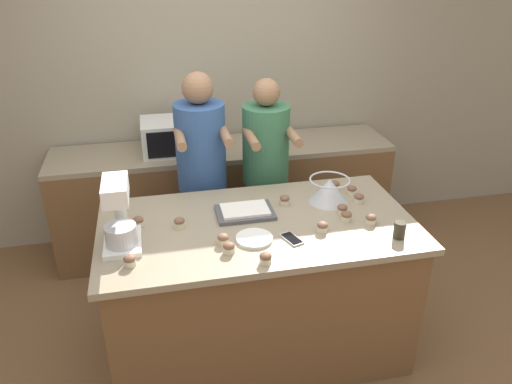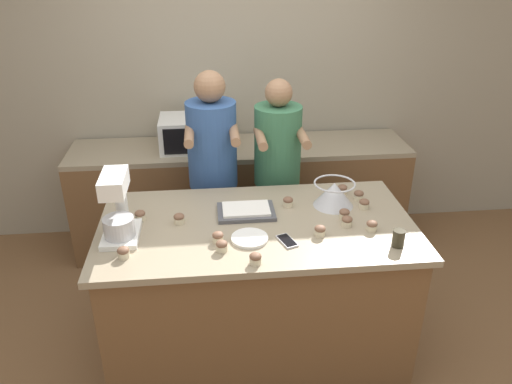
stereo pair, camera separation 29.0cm
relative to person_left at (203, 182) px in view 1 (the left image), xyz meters
name	(u,v)px [view 1 (the left image)]	position (x,y,z in m)	size (l,w,h in m)	color
ground_plane	(258,344)	(0.24, -0.78, -0.88)	(16.00, 16.00, 0.00)	brown
back_wall	(215,85)	(0.24, 0.91, 0.47)	(10.00, 0.06, 2.70)	gray
island_counter	(258,287)	(0.24, -0.78, -0.40)	(1.86, 0.99, 0.95)	brown
back_counter	(225,196)	(0.24, 0.56, -0.42)	(2.80, 0.60, 0.92)	brown
person_left	(203,182)	(0.00, 0.00, 0.00)	(0.36, 0.52, 1.68)	brown
person_right	(266,181)	(0.47, 0.00, -0.04)	(0.35, 0.51, 1.61)	#232328
stand_mixer	(119,217)	(-0.53, -0.85, 0.24)	(0.20, 0.30, 0.39)	white
mixing_bowl	(329,190)	(0.74, -0.60, 0.15)	(0.26, 0.26, 0.16)	#BCBCC1
baking_tray	(245,212)	(0.18, -0.66, 0.09)	(0.35, 0.24, 0.04)	#4C4C51
microwave_oven	(177,136)	(-0.14, 0.55, 0.17)	(0.55, 0.39, 0.26)	silver
cell_phone	(292,239)	(0.38, -1.00, 0.07)	(0.11, 0.16, 0.01)	silver
drinking_glass	(400,230)	(0.97, -1.10, 0.12)	(0.07, 0.07, 0.10)	#332D1E
small_plate	(254,239)	(0.18, -0.96, 0.08)	(0.21, 0.21, 0.02)	white
cupcake_0	(371,219)	(0.88, -0.93, 0.10)	(0.06, 0.06, 0.06)	beige
cupcake_1	(359,198)	(0.92, -0.66, 0.10)	(0.06, 0.06, 0.06)	beige
cupcake_2	(266,258)	(0.19, -1.19, 0.10)	(0.06, 0.06, 0.06)	beige
cupcake_3	(285,200)	(0.45, -0.59, 0.10)	(0.06, 0.06, 0.06)	beige
cupcake_4	(130,260)	(-0.49, -1.07, 0.10)	(0.06, 0.06, 0.06)	beige
cupcake_5	(342,209)	(0.76, -0.78, 0.10)	(0.06, 0.06, 0.06)	beige
cupcake_6	(138,222)	(-0.45, -0.67, 0.10)	(0.06, 0.06, 0.06)	beige
cupcake_7	(229,248)	(0.02, -1.05, 0.10)	(0.06, 0.06, 0.06)	beige
cupcake_8	(346,216)	(0.76, -0.86, 0.10)	(0.06, 0.06, 0.06)	beige
cupcake_9	(335,185)	(0.84, -0.45, 0.10)	(0.06, 0.06, 0.06)	beige
cupcake_10	(179,223)	(-0.22, -0.73, 0.10)	(0.06, 0.06, 0.06)	beige
cupcake_11	(322,227)	(0.58, -0.95, 0.10)	(0.06, 0.06, 0.06)	beige
cupcake_12	(352,190)	(0.92, -0.54, 0.10)	(0.06, 0.06, 0.06)	beige
cupcake_13	(223,239)	(0.00, -0.96, 0.10)	(0.06, 0.06, 0.06)	beige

